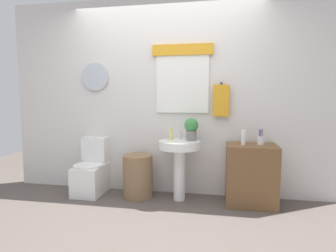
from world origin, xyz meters
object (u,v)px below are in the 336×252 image
at_px(wooden_cabinet, 251,175).
at_px(potted_plant, 191,128).
at_px(toothbrush_cup, 261,140).
at_px(laundry_hamper, 138,176).
at_px(pedestal_sink, 179,155).
at_px(toilet, 92,172).
at_px(lotion_bottle, 244,137).
at_px(soap_bottle, 171,134).

distance_m(wooden_cabinet, potted_plant, 0.91).
height_order(potted_plant, toothbrush_cup, potted_plant).
relative_size(laundry_hamper, potted_plant, 1.97).
bearing_deg(pedestal_sink, potted_plant, 23.20).
height_order(toilet, wooden_cabinet, toilet).
bearing_deg(wooden_cabinet, laundry_hamper, 180.00).
xyz_separation_m(pedestal_sink, wooden_cabinet, (0.87, 0.00, -0.20)).
height_order(wooden_cabinet, lotion_bottle, lotion_bottle).
relative_size(wooden_cabinet, toothbrush_cup, 3.96).
xyz_separation_m(laundry_hamper, toothbrush_cup, (1.52, 0.02, 0.51)).
distance_m(toilet, potted_plant, 1.48).
xyz_separation_m(wooden_cabinet, lotion_bottle, (-0.10, -0.04, 0.46)).
distance_m(toilet, pedestal_sink, 1.24).
distance_m(toilet, toothbrush_cup, 2.24).
bearing_deg(laundry_hamper, wooden_cabinet, 0.00).
bearing_deg(laundry_hamper, lotion_bottle, -1.74).
relative_size(soap_bottle, potted_plant, 0.52).
distance_m(soap_bottle, lotion_bottle, 0.89).
relative_size(toilet, potted_plant, 2.72).
xyz_separation_m(toilet, toothbrush_cup, (2.18, -0.02, 0.50)).
distance_m(laundry_hamper, toothbrush_cup, 1.60).
height_order(potted_plant, lotion_bottle, potted_plant).
relative_size(potted_plant, toothbrush_cup, 1.52).
distance_m(laundry_hamper, wooden_cabinet, 1.42).
height_order(wooden_cabinet, potted_plant, potted_plant).
height_order(pedestal_sink, lotion_bottle, lotion_bottle).
relative_size(pedestal_sink, potted_plant, 2.69).
relative_size(pedestal_sink, wooden_cabinet, 1.03).
relative_size(laundry_hamper, lotion_bottle, 3.05).
bearing_deg(toilet, potted_plant, 1.00).
bearing_deg(lotion_bottle, pedestal_sink, 177.02).
bearing_deg(wooden_cabinet, pedestal_sink, -180.00).
bearing_deg(laundry_hamper, potted_plant, 5.00).
distance_m(lotion_bottle, toothbrush_cup, 0.22).
height_order(toilet, soap_bottle, soap_bottle).
xyz_separation_m(laundry_hamper, pedestal_sink, (0.55, -0.00, 0.29)).
bearing_deg(wooden_cabinet, toilet, 178.99).
height_order(laundry_hamper, soap_bottle, soap_bottle).
bearing_deg(toothbrush_cup, pedestal_sink, -178.84).
bearing_deg(wooden_cabinet, soap_bottle, 177.11).
relative_size(pedestal_sink, soap_bottle, 5.13).
bearing_deg(wooden_cabinet, toothbrush_cup, 10.89).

